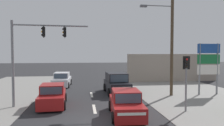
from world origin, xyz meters
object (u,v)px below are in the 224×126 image
at_px(shopping_plaza_sign, 209,62).
at_px(sedan_kerbside_parked, 126,104).
at_px(traffic_signal_mast, 32,47).
at_px(sedan_crossing_left, 62,80).
at_px(pedestal_signal_right_kerb, 186,74).
at_px(suv_oncoming_near, 117,84).
at_px(sedan_receding_far, 53,96).
at_px(utility_pole_midground_right, 171,30).

height_order(shopping_plaza_sign, sedan_kerbside_parked, shopping_plaza_sign).
relative_size(traffic_signal_mast, sedan_kerbside_parked, 1.39).
xyz_separation_m(sedan_crossing_left, sedan_kerbside_parked, (4.89, -12.30, 0.00)).
xyz_separation_m(pedestal_signal_right_kerb, suv_oncoming_near, (-3.43, 6.91, -1.53)).
distance_m(pedestal_signal_right_kerb, sedan_kerbside_parked, 4.38).
relative_size(pedestal_signal_right_kerb, sedan_kerbside_parked, 0.82).
distance_m(pedestal_signal_right_kerb, shopping_plaza_sign, 6.90).
height_order(suv_oncoming_near, sedan_receding_far, suv_oncoming_near).
bearing_deg(sedan_crossing_left, sedan_receding_far, -88.68).
relative_size(pedestal_signal_right_kerb, suv_oncoming_near, 0.77).
bearing_deg(sedan_crossing_left, sedan_kerbside_parked, -68.32).
height_order(utility_pole_midground_right, sedan_receding_far, utility_pole_midground_right).
relative_size(utility_pole_midground_right, sedan_kerbside_parked, 2.50).
bearing_deg(suv_oncoming_near, sedan_kerbside_parked, -94.43).
bearing_deg(sedan_receding_far, shopping_plaza_sign, 10.30).
distance_m(traffic_signal_mast, sedan_receding_far, 3.70).
bearing_deg(suv_oncoming_near, pedestal_signal_right_kerb, -63.57).
xyz_separation_m(suv_oncoming_near, sedan_kerbside_parked, (-0.57, -7.38, -0.18)).
xyz_separation_m(traffic_signal_mast, suv_oncoming_near, (6.60, 4.14, -3.26)).
xyz_separation_m(traffic_signal_mast, sedan_receding_far, (1.35, -0.09, -3.44)).
relative_size(utility_pole_midground_right, shopping_plaza_sign, 2.35).
distance_m(shopping_plaza_sign, sedan_receding_far, 13.72).
bearing_deg(sedan_receding_far, pedestal_signal_right_kerb, -17.10).
relative_size(traffic_signal_mast, suv_oncoming_near, 1.30).
bearing_deg(pedestal_signal_right_kerb, sedan_receding_far, 162.90).
bearing_deg(sedan_receding_far, traffic_signal_mast, 176.07).
bearing_deg(traffic_signal_mast, utility_pole_midground_right, 11.72).
relative_size(pedestal_signal_right_kerb, sedan_crossing_left, 0.83).
height_order(pedestal_signal_right_kerb, sedan_kerbside_parked, pedestal_signal_right_kerb).
height_order(utility_pole_midground_right, sedan_crossing_left, utility_pole_midground_right).
xyz_separation_m(utility_pole_midground_right, sedan_receding_far, (-9.72, -2.39, -5.07)).
xyz_separation_m(sedan_receding_far, sedan_kerbside_parked, (4.68, -3.14, 0.00)).
distance_m(traffic_signal_mast, pedestal_signal_right_kerb, 10.56).
xyz_separation_m(shopping_plaza_sign, sedan_receding_far, (-13.31, -2.42, -2.28)).
relative_size(pedestal_signal_right_kerb, sedan_receding_far, 0.83).
bearing_deg(utility_pole_midground_right, sedan_crossing_left, 145.71).
height_order(utility_pole_midground_right, shopping_plaza_sign, utility_pole_midground_right).
bearing_deg(pedestal_signal_right_kerb, traffic_signal_mast, 164.60).
height_order(shopping_plaza_sign, suv_oncoming_near, shopping_plaza_sign).
height_order(suv_oncoming_near, sedan_crossing_left, suv_oncoming_near).
relative_size(suv_oncoming_near, sedan_kerbside_parked, 1.06).
bearing_deg(traffic_signal_mast, sedan_kerbside_parked, -28.19).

